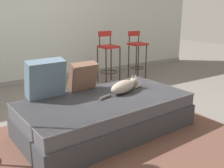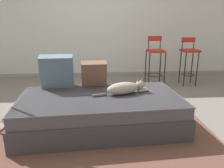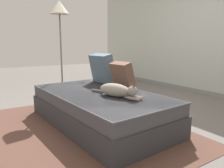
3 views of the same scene
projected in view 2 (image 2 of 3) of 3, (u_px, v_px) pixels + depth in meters
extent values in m
plane|color=#66605B|center=(100.00, 113.00, 3.16)|extent=(16.00, 16.00, 0.00)
cube|color=#B7BCB2|center=(97.00, 20.00, 4.94)|extent=(8.00, 0.10, 2.60)
cube|color=gray|center=(98.00, 74.00, 5.24)|extent=(8.00, 0.02, 0.09)
cube|color=brown|center=(101.00, 138.00, 2.49)|extent=(2.67, 2.14, 0.01)
cube|color=#353539|center=(101.00, 117.00, 2.74)|extent=(2.03, 1.16, 0.26)
cube|color=#47474C|center=(100.00, 102.00, 2.68)|extent=(1.99, 1.12, 0.15)
cube|color=#525257|center=(100.00, 97.00, 2.66)|extent=(2.00, 1.13, 0.02)
cube|color=#4C6070|center=(57.00, 71.00, 2.92)|extent=(0.45, 0.27, 0.45)
cube|color=brown|center=(94.00, 74.00, 3.00)|extent=(0.36, 0.24, 0.36)
ellipsoid|color=gray|center=(123.00, 88.00, 2.71)|extent=(0.45, 0.29, 0.15)
sphere|color=gray|center=(140.00, 84.00, 2.79)|extent=(0.11, 0.11, 0.11)
cone|color=#544C44|center=(138.00, 79.00, 2.77)|extent=(0.03, 0.03, 0.04)
cone|color=#544C44|center=(142.00, 79.00, 2.77)|extent=(0.03, 0.03, 0.04)
cylinder|color=gray|center=(143.00, 90.00, 2.80)|extent=(0.14, 0.08, 0.04)
cylinder|color=gray|center=(141.00, 89.00, 2.85)|extent=(0.14, 0.08, 0.04)
cylinder|color=#544C44|center=(99.00, 95.00, 2.64)|extent=(0.18, 0.08, 0.03)
cylinder|color=#2D2319|center=(149.00, 71.00, 4.26)|extent=(0.02, 0.02, 0.69)
cylinder|color=#2D2319|center=(165.00, 70.00, 4.28)|extent=(0.02, 0.02, 0.69)
cylinder|color=#2D2319|center=(146.00, 67.00, 4.56)|extent=(0.02, 0.02, 0.69)
cylinder|color=#2D2319|center=(160.00, 67.00, 4.58)|extent=(0.02, 0.02, 0.69)
torus|color=#2D2319|center=(154.00, 75.00, 4.46)|extent=(0.33, 0.33, 0.02)
cube|color=maroon|center=(156.00, 51.00, 4.32)|extent=(0.32, 0.32, 0.04)
cylinder|color=#2D2319|center=(149.00, 45.00, 4.41)|extent=(0.02, 0.02, 0.25)
cylinder|color=#2D2319|center=(160.00, 45.00, 4.42)|extent=(0.02, 0.02, 0.25)
cube|color=maroon|center=(155.00, 38.00, 4.38)|extent=(0.28, 0.03, 0.10)
cylinder|color=#2D2319|center=(185.00, 70.00, 4.34)|extent=(0.02, 0.02, 0.69)
cylinder|color=#2D2319|center=(197.00, 70.00, 4.36)|extent=(0.02, 0.02, 0.69)
cylinder|color=#2D2319|center=(180.00, 67.00, 4.58)|extent=(0.02, 0.02, 0.69)
cylinder|color=#2D2319|center=(192.00, 67.00, 4.60)|extent=(0.02, 0.02, 0.69)
torus|color=#2D2319|center=(188.00, 75.00, 4.51)|extent=(0.27, 0.27, 0.02)
cube|color=maroon|center=(190.00, 51.00, 4.37)|extent=(0.32, 0.32, 0.04)
cylinder|color=#2D2319|center=(182.00, 45.00, 4.46)|extent=(0.02, 0.02, 0.22)
cylinder|color=#2D2319|center=(194.00, 45.00, 4.47)|extent=(0.02, 0.02, 0.22)
cube|color=maroon|center=(189.00, 40.00, 4.44)|extent=(0.28, 0.03, 0.10)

